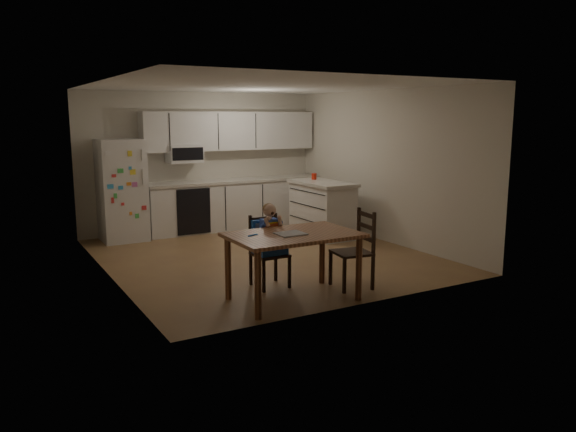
% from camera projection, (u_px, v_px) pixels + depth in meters
% --- Properties ---
extents(room, '(4.52, 5.01, 2.51)m').
position_uv_depth(room, '(249.00, 170.00, 8.62)').
color(room, brown).
rests_on(room, ground).
extents(refrigerator, '(0.72, 0.70, 1.70)m').
position_uv_depth(refrigerator, '(122.00, 190.00, 9.36)').
color(refrigerator, silver).
rests_on(refrigerator, ground).
extents(kitchen_run, '(3.37, 0.62, 2.15)m').
position_uv_depth(kitchen_run, '(232.00, 181.00, 10.43)').
color(kitchen_run, silver).
rests_on(kitchen_run, ground).
extents(kitchen_island, '(0.68, 1.30, 0.96)m').
position_uv_depth(kitchen_island, '(322.00, 209.00, 9.75)').
color(kitchen_island, silver).
rests_on(kitchen_island, ground).
extents(red_cup, '(0.09, 0.09, 0.11)m').
position_uv_depth(red_cup, '(314.00, 176.00, 9.99)').
color(red_cup, red).
rests_on(red_cup, kitchen_island).
extents(dining_table, '(1.44, 0.93, 0.77)m').
position_uv_depth(dining_table, '(293.00, 242.00, 6.31)').
color(dining_table, brown).
rests_on(dining_table, ground).
extents(napkin, '(0.31, 0.27, 0.01)m').
position_uv_depth(napkin, '(290.00, 234.00, 6.24)').
color(napkin, '#A1A1A5').
rests_on(napkin, dining_table).
extents(toddler_spoon, '(0.12, 0.06, 0.02)m').
position_uv_depth(toddler_spoon, '(252.00, 235.00, 6.15)').
color(toddler_spoon, blue).
rests_on(toddler_spoon, dining_table).
extents(chair_booster, '(0.39, 0.39, 1.03)m').
position_uv_depth(chair_booster, '(268.00, 236.00, 6.84)').
color(chair_booster, black).
rests_on(chair_booster, ground).
extents(chair_side, '(0.48, 0.48, 0.95)m').
position_uv_depth(chair_side, '(359.00, 244.00, 6.82)').
color(chair_side, black).
rests_on(chair_side, ground).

